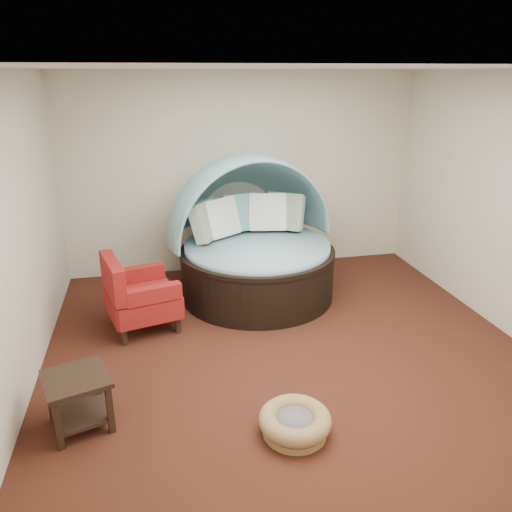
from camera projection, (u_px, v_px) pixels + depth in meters
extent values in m
plane|color=#421F13|center=(287.00, 349.00, 5.30)|extent=(5.00, 5.00, 0.00)
plane|color=beige|center=(242.00, 174.00, 7.10)|extent=(5.00, 0.00, 5.00)
plane|color=beige|center=(427.00, 360.00, 2.52)|extent=(5.00, 0.00, 5.00)
plane|color=beige|center=(13.00, 240.00, 4.32)|extent=(0.00, 5.00, 5.00)
plane|color=white|center=(294.00, 68.00, 4.33)|extent=(5.00, 5.00, 0.00)
cylinder|color=black|center=(257.00, 274.00, 6.48)|extent=(2.31, 2.31, 0.60)
cylinder|color=black|center=(257.00, 251.00, 6.36)|extent=(2.33, 2.33, 0.05)
cylinder|color=#99C6D2|center=(257.00, 248.00, 6.35)|extent=(2.18, 2.18, 0.13)
cube|color=#3E6D58|center=(205.00, 221.00, 6.32)|extent=(0.51, 0.57, 0.52)
cube|color=white|center=(221.00, 218.00, 6.46)|extent=(0.57, 0.51, 0.52)
cube|color=#68B4B1|center=(241.00, 213.00, 6.70)|extent=(0.55, 0.38, 0.52)
cube|color=white|center=(268.00, 212.00, 6.72)|extent=(0.54, 0.37, 0.52)
cube|color=#3E6D58|center=(285.00, 212.00, 6.75)|extent=(0.57, 0.51, 0.52)
cylinder|color=olive|center=(295.00, 430.00, 4.06)|extent=(0.65, 0.65, 0.06)
torus|color=olive|center=(295.00, 420.00, 4.02)|extent=(0.74, 0.74, 0.15)
cylinder|color=slate|center=(295.00, 422.00, 4.03)|extent=(0.44, 0.44, 0.09)
cylinder|color=black|center=(124.00, 337.00, 5.36)|extent=(0.09, 0.09, 0.18)
cylinder|color=black|center=(113.00, 314.00, 5.86)|extent=(0.09, 0.09, 0.18)
cylinder|color=black|center=(178.00, 325.00, 5.61)|extent=(0.09, 0.09, 0.18)
cylinder|color=black|center=(162.00, 304.00, 6.12)|extent=(0.09, 0.09, 0.18)
cube|color=maroon|center=(143.00, 302.00, 5.66)|extent=(0.92, 0.92, 0.26)
cube|color=maroon|center=(113.00, 278.00, 5.41)|extent=(0.32, 0.76, 0.44)
cube|color=maroon|center=(154.00, 294.00, 5.33)|extent=(0.61, 0.27, 0.18)
cube|color=maroon|center=(139.00, 274.00, 5.87)|extent=(0.61, 0.27, 0.18)
cube|color=black|center=(76.00, 379.00, 4.00)|extent=(0.62, 0.62, 0.04)
cube|color=black|center=(81.00, 414.00, 4.11)|extent=(0.55, 0.55, 0.03)
cube|color=black|center=(58.00, 426.00, 3.83)|extent=(0.06, 0.06, 0.44)
cube|color=black|center=(50.00, 398.00, 4.15)|extent=(0.06, 0.06, 0.44)
cube|color=black|center=(110.00, 409.00, 4.01)|extent=(0.06, 0.06, 0.44)
cube|color=black|center=(98.00, 384.00, 4.33)|extent=(0.06, 0.06, 0.44)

